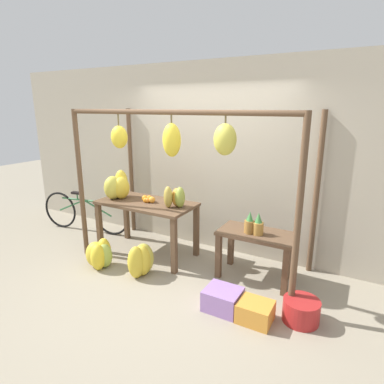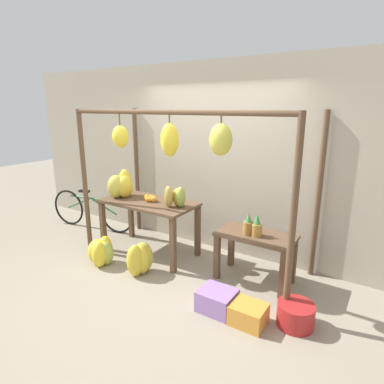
% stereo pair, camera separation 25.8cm
% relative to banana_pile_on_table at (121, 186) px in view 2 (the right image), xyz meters
% --- Properties ---
extents(ground_plane, '(20.00, 20.00, 0.00)m').
position_rel_banana_pile_on_table_xyz_m(ground_plane, '(1.20, -0.58, -0.99)').
color(ground_plane, gray).
extents(shop_wall_back, '(8.00, 0.08, 2.80)m').
position_rel_banana_pile_on_table_xyz_m(shop_wall_back, '(1.20, 0.78, 0.41)').
color(shop_wall_back, '#B2A893').
rests_on(shop_wall_back, ground_plane).
extents(stall_awning, '(3.11, 1.26, 2.13)m').
position_rel_banana_pile_on_table_xyz_m(stall_awning, '(1.25, -0.19, 0.53)').
color(stall_awning, brown).
rests_on(stall_awning, ground_plane).
extents(display_table_main, '(1.43, 0.71, 0.82)m').
position_rel_banana_pile_on_table_xyz_m(display_table_main, '(0.50, 0.04, -0.31)').
color(display_table_main, brown).
rests_on(display_table_main, ground_plane).
extents(display_table_side, '(0.95, 0.52, 0.63)m').
position_rel_banana_pile_on_table_xyz_m(display_table_side, '(2.15, 0.14, -0.50)').
color(display_table_side, brown).
rests_on(display_table_side, ground_plane).
extents(banana_pile_on_table, '(0.38, 0.44, 0.42)m').
position_rel_banana_pile_on_table_xyz_m(banana_pile_on_table, '(0.00, 0.00, 0.00)').
color(banana_pile_on_table, gold).
rests_on(banana_pile_on_table, display_table_main).
extents(orange_pile, '(0.23, 0.17, 0.09)m').
position_rel_banana_pile_on_table_xyz_m(orange_pile, '(0.53, 0.06, -0.13)').
color(orange_pile, orange).
rests_on(orange_pile, display_table_main).
extents(pineapple_cluster, '(0.24, 0.14, 0.29)m').
position_rel_banana_pile_on_table_xyz_m(pineapple_cluster, '(2.11, 0.08, -0.24)').
color(pineapple_cluster, '#B27F38').
rests_on(pineapple_cluster, display_table_side).
extents(banana_pile_ground_left, '(0.42, 0.43, 0.40)m').
position_rel_banana_pile_on_table_xyz_m(banana_pile_ground_left, '(0.18, -0.62, -0.81)').
color(banana_pile_ground_left, '#9EB247').
rests_on(banana_pile_ground_left, ground_plane).
extents(banana_pile_ground_right, '(0.36, 0.46, 0.44)m').
position_rel_banana_pile_on_table_xyz_m(banana_pile_ground_right, '(0.82, -0.53, -0.78)').
color(banana_pile_ground_right, gold).
rests_on(banana_pile_ground_right, ground_plane).
extents(fruit_crate_white, '(0.39, 0.34, 0.23)m').
position_rel_banana_pile_on_table_xyz_m(fruit_crate_white, '(2.05, -0.68, -0.87)').
color(fruit_crate_white, '#9970B7').
rests_on(fruit_crate_white, ground_plane).
extents(blue_bucket, '(0.37, 0.37, 0.24)m').
position_rel_banana_pile_on_table_xyz_m(blue_bucket, '(2.84, -0.47, -0.87)').
color(blue_bucket, '#AD2323').
rests_on(blue_bucket, ground_plane).
extents(parked_bicycle, '(1.73, 0.34, 0.71)m').
position_rel_banana_pile_on_table_xyz_m(parked_bicycle, '(-1.02, 0.23, -0.64)').
color(parked_bicycle, black).
rests_on(parked_bicycle, ground_plane).
extents(papaya_pile, '(0.34, 0.30, 0.30)m').
position_rel_banana_pile_on_table_xyz_m(papaya_pile, '(1.00, 0.04, -0.03)').
color(papaya_pile, '#93A33D').
rests_on(papaya_pile, display_table_main).
extents(fruit_crate_purple, '(0.35, 0.30, 0.21)m').
position_rel_banana_pile_on_table_xyz_m(fruit_crate_purple, '(2.43, -0.70, -0.89)').
color(fruit_crate_purple, orange).
rests_on(fruit_crate_purple, ground_plane).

